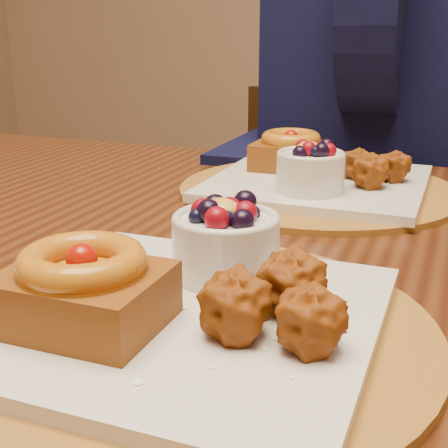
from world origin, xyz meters
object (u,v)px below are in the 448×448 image
Objects in this scene: chair_far at (300,247)px; place_setting_far at (316,177)px; diner at (378,94)px; place_setting_near at (183,300)px; dining_table at (269,308)px.

place_setting_far is at bearing -65.89° from chair_far.
place_setting_near is at bearing -89.85° from diner.
chair_far reaches higher than dining_table.
place_setting_near is 1.00× the size of place_setting_far.
dining_table is 0.84m from chair_far.
dining_table is at bearing -90.28° from diner.
place_setting_near reaches higher than chair_far.
place_setting_far is at bearing 89.95° from place_setting_near.
diner reaches higher than place_setting_far.
diner reaches higher than chair_far.
diner is (0.19, -0.22, 0.40)m from chair_far.
chair_far is 0.49m from diner.
diner reaches higher than place_setting_near.
place_setting_near is 0.80m from diner.
place_setting_near is (-0.00, -0.22, 0.10)m from dining_table.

